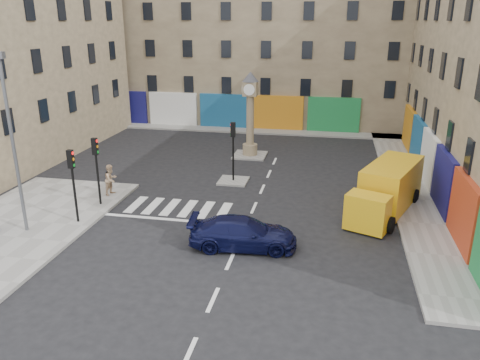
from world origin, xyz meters
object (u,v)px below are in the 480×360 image
(clock_pillar, at_px, (250,109))
(lamp_post, at_px, (12,136))
(yellow_van, at_px, (387,189))
(pedestrian_tan, at_px, (111,180))
(navy_sedan, at_px, (243,233))
(traffic_light_left_near, at_px, (72,174))
(traffic_light_left_far, at_px, (96,161))
(traffic_light_island, at_px, (233,142))

(clock_pillar, bearing_deg, lamp_post, -118.35)
(lamp_post, height_order, yellow_van, lamp_post)
(yellow_van, xyz_separation_m, pedestrian_tan, (-15.32, -0.87, -0.20))
(navy_sedan, xyz_separation_m, pedestrian_tan, (-8.63, 4.78, 0.34))
(traffic_light_left_near, xyz_separation_m, yellow_van, (15.27, 4.78, -1.39))
(traffic_light_left_near, height_order, lamp_post, lamp_post)
(navy_sedan, xyz_separation_m, yellow_van, (6.69, 5.65, 0.54))
(yellow_van, relative_size, pedestrian_tan, 3.99)
(traffic_light_left_far, bearing_deg, pedestrian_tan, 91.67)
(clock_pillar, xyz_separation_m, pedestrian_tan, (-6.34, -9.88, -2.51))
(pedestrian_tan, bearing_deg, clock_pillar, -19.06)
(traffic_light_island, height_order, clock_pillar, clock_pillar)
(lamp_post, bearing_deg, navy_sedan, 2.91)
(traffic_light_left_far, height_order, clock_pillar, clock_pillar)
(clock_pillar, relative_size, yellow_van, 0.86)
(lamp_post, bearing_deg, traffic_light_left_far, 63.43)
(traffic_light_left_near, relative_size, yellow_van, 0.52)
(clock_pillar, bearing_deg, traffic_light_island, -90.00)
(traffic_light_left_far, xyz_separation_m, clock_pillar, (6.30, 11.40, 0.93))
(navy_sedan, bearing_deg, traffic_light_left_far, 62.99)
(traffic_light_left_far, distance_m, lamp_post, 4.77)
(traffic_light_island, relative_size, pedestrian_tan, 2.08)
(clock_pillar, bearing_deg, yellow_van, -45.13)
(traffic_light_island, xyz_separation_m, lamp_post, (-8.20, -9.20, 2.20))
(traffic_light_left_far, height_order, yellow_van, traffic_light_left_far)
(traffic_light_island, relative_size, lamp_post, 0.45)
(lamp_post, relative_size, clock_pillar, 1.36)
(yellow_van, bearing_deg, traffic_light_island, -176.30)
(yellow_van, bearing_deg, pedestrian_tan, -154.46)
(traffic_light_left_near, bearing_deg, clock_pillar, 65.45)
(traffic_light_left_far, bearing_deg, traffic_light_left_near, -90.00)
(traffic_light_island, distance_m, pedestrian_tan, 7.60)
(traffic_light_island, relative_size, clock_pillar, 0.61)
(traffic_light_left_near, relative_size, traffic_light_left_far, 1.00)
(traffic_light_island, xyz_separation_m, navy_sedan, (2.29, -8.67, -1.89))
(pedestrian_tan, bearing_deg, traffic_light_island, -44.86)
(traffic_light_left_near, height_order, traffic_light_left_far, same)
(lamp_post, height_order, clock_pillar, lamp_post)
(traffic_light_left_near, height_order, pedestrian_tan, traffic_light_left_near)
(traffic_light_left_far, distance_m, traffic_light_island, 8.30)
(traffic_light_island, relative_size, yellow_van, 0.52)
(traffic_light_island, bearing_deg, pedestrian_tan, -148.50)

